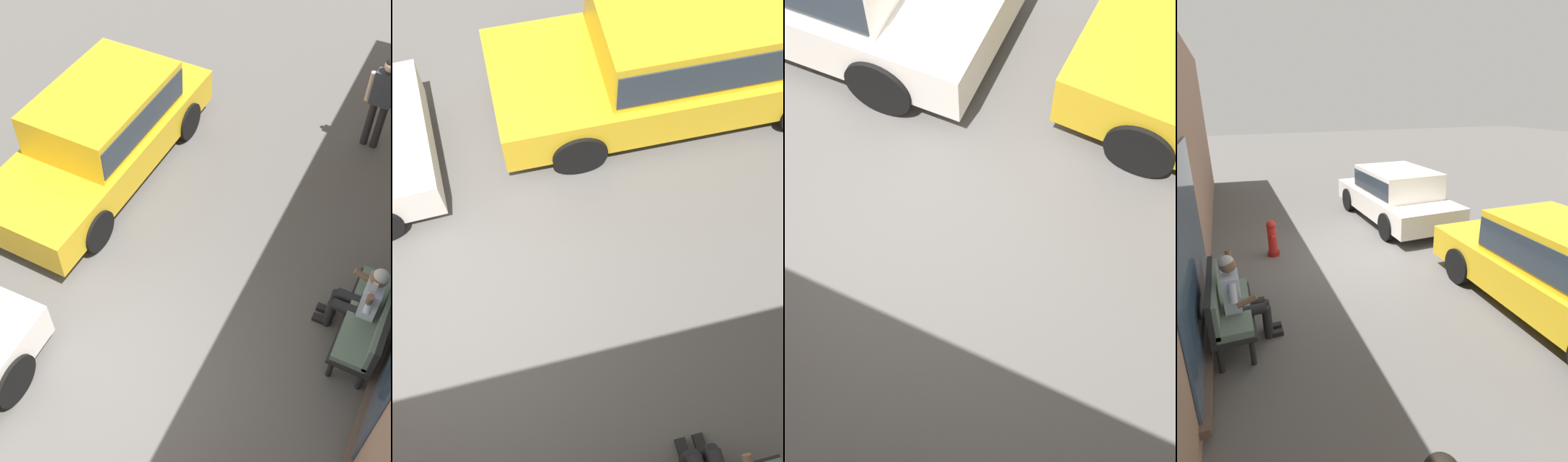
# 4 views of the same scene
# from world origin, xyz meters

# --- Properties ---
(ground_plane) EXTENTS (60.00, 60.00, 0.00)m
(ground_plane) POSITION_xyz_m (0.00, 0.00, 0.00)
(ground_plane) COLOR #565451
(bench) EXTENTS (1.57, 0.55, 1.00)m
(bench) POSITION_xyz_m (-1.99, 2.90, 0.57)
(bench) COLOR black
(bench) RESTS_ON ground_plane
(person_on_phone) EXTENTS (0.73, 0.74, 1.33)m
(person_on_phone) POSITION_xyz_m (-2.09, 2.67, 0.70)
(person_on_phone) COLOR black
(person_on_phone) RESTS_ON ground_plane
(parked_car_near) EXTENTS (4.62, 1.88, 1.53)m
(parked_car_near) POSITION_xyz_m (-3.31, -1.94, 0.83)
(parked_car_near) COLOR gold
(parked_car_near) RESTS_ON ground_plane
(parked_car_mid) EXTENTS (4.40, 2.02, 1.47)m
(parked_car_mid) POSITION_xyz_m (1.95, -1.63, 0.81)
(parked_car_mid) COLOR white
(parked_car_mid) RESTS_ON ground_plane
(fire_hydrant) EXTENTS (0.38, 0.26, 0.81)m
(fire_hydrant) POSITION_xyz_m (0.76, 1.90, 0.39)
(fire_hydrant) COLOR maroon
(fire_hydrant) RESTS_ON ground_plane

